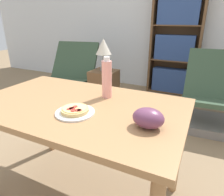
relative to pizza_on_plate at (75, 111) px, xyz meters
The scene contains 11 objects.
ground_plane 0.80m from the pizza_on_plate, 129.95° to the left, with size 14.00×14.00×0.00m, color #897051.
wall_back 2.89m from the pizza_on_plate, 93.53° to the left, with size 8.00×0.05×2.60m.
dining_table 0.18m from the pizza_on_plate, 120.14° to the left, with size 1.31×0.78×0.74m.
pizza_on_plate is the anchor object (origin of this frame).
grape_bunch 0.40m from the pizza_on_plate, ahead, with size 0.15×0.13×0.10m.
drink_bottle 0.32m from the pizza_on_plate, 81.42° to the left, with size 0.07×0.07×0.27m.
lounge_chair_near 2.12m from the pizza_on_plate, 127.77° to the left, with size 0.81×0.88×0.88m.
lounge_chair_far 1.87m from the pizza_on_plate, 65.54° to the left, with size 0.74×0.80×0.88m.
bookshelf 2.68m from the pizza_on_plate, 88.16° to the left, with size 0.80×0.26×1.70m.
side_table 1.75m from the pizza_on_plate, 112.62° to the left, with size 0.34×0.34×0.56m.
table_lamp 1.69m from the pizza_on_plate, 112.62° to the left, with size 0.21×0.21×0.43m.
Camera 1 is at (0.79, -1.01, 1.22)m, focal length 32.00 mm.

